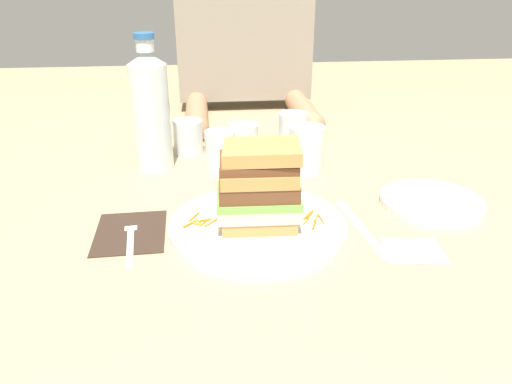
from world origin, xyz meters
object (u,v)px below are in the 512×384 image
(juice_glass, at_px, (306,152))
(empty_tumbler_2, at_px, (188,137))
(napkin_dark, at_px, (131,230))
(knife, at_px, (362,229))
(empty_tumbler_3, at_px, (220,151))
(napkin_pink, at_px, (413,251))
(fork, at_px, (130,236))
(main_plate, at_px, (258,226))
(empty_tumbler_0, at_px, (244,140))
(sandwich, at_px, (258,186))
(empty_tumbler_1, at_px, (293,134))
(water_bottle, at_px, (151,110))
(diner_across, at_px, (244,18))
(side_plate, at_px, (432,202))

(juice_glass, xyz_separation_m, empty_tumbler_2, (-0.25, 0.14, -0.00))
(napkin_dark, height_order, knife, same)
(empty_tumbler_3, relative_size, napkin_pink, 0.94)
(napkin_dark, xyz_separation_m, empty_tumbler_2, (0.09, 0.36, 0.04))
(fork, xyz_separation_m, juice_glass, (0.33, 0.25, 0.04))
(juice_glass, bearing_deg, main_plate, -117.73)
(main_plate, height_order, empty_tumbler_0, empty_tumbler_0)
(sandwich, height_order, napkin_pink, sandwich)
(empty_tumbler_1, xyz_separation_m, napkin_pink, (0.11, -0.44, -0.05))
(empty_tumbler_1, height_order, empty_tumbler_3, empty_tumbler_1)
(empty_tumbler_3, bearing_deg, water_bottle, 168.28)
(diner_across, bearing_deg, napkin_dark, -108.51)
(napkin_dark, height_order, empty_tumbler_0, empty_tumbler_0)
(water_bottle, height_order, empty_tumbler_0, water_bottle)
(sandwich, bearing_deg, empty_tumbler_3, 100.48)
(empty_tumbler_1, relative_size, napkin_pink, 1.07)
(main_plate, relative_size, juice_glass, 2.98)
(side_plate, bearing_deg, juice_glass, 136.06)
(main_plate, xyz_separation_m, water_bottle, (-0.19, 0.30, 0.12))
(sandwich, distance_m, napkin_pink, 0.25)
(empty_tumbler_2, relative_size, side_plate, 0.42)
(napkin_dark, bearing_deg, knife, -5.21)
(water_bottle, bearing_deg, napkin_pink, -43.28)
(sandwich, distance_m, knife, 0.19)
(fork, xyz_separation_m, empty_tumbler_2, (0.08, 0.38, 0.03))
(napkin_dark, bearing_deg, fork, -84.02)
(empty_tumbler_1, relative_size, diner_across, 0.17)
(napkin_pink, bearing_deg, juice_glass, 106.43)
(sandwich, height_order, empty_tumbler_3, sandwich)
(empty_tumbler_0, distance_m, diner_across, 0.47)
(sandwich, distance_m, napkin_dark, 0.22)
(napkin_dark, distance_m, empty_tumbler_1, 0.46)
(main_plate, distance_m, knife, 0.17)
(sandwich, distance_m, side_plate, 0.33)
(sandwich, xyz_separation_m, empty_tumbler_0, (0.01, 0.35, -0.04))
(main_plate, xyz_separation_m, empty_tumbler_1, (0.12, 0.35, 0.04))
(diner_across, bearing_deg, juice_glass, -81.07)
(empty_tumbler_2, xyz_separation_m, side_plate, (0.44, -0.32, -0.03))
(main_plate, xyz_separation_m, juice_glass, (0.13, 0.24, 0.03))
(sandwich, distance_m, empty_tumbler_1, 0.37)
(diner_across, bearing_deg, side_plate, -68.84)
(sandwich, relative_size, napkin_dark, 0.95)
(juice_glass, bearing_deg, napkin_dark, -145.97)
(water_bottle, distance_m, empty_tumbler_1, 0.32)
(empty_tumbler_2, bearing_deg, empty_tumbler_0, -12.33)
(empty_tumbler_2, distance_m, side_plate, 0.54)
(diner_across, bearing_deg, water_bottle, -116.48)
(empty_tumbler_0, xyz_separation_m, side_plate, (0.31, -0.29, -0.03))
(napkin_dark, bearing_deg, empty_tumbler_3, 58.38)
(fork, bearing_deg, knife, -1.84)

